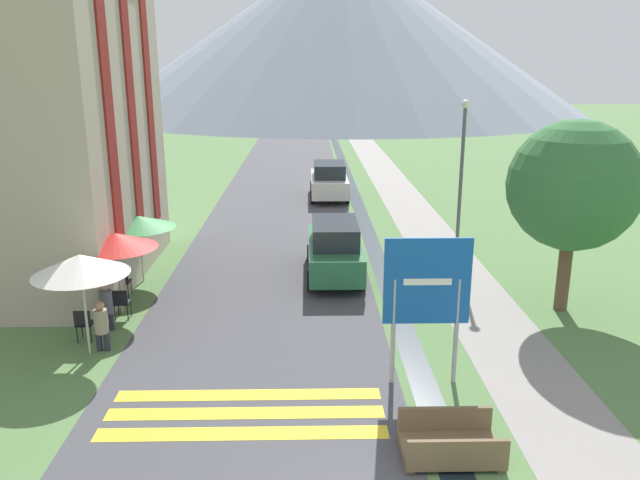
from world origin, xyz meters
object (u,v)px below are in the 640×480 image
at_px(hotel_building, 33,90).
at_px(cafe_chair_near_right, 84,322).
at_px(parked_car_far, 329,180).
at_px(streetlamp, 462,169).
at_px(person_seated_far, 101,324).
at_px(cafe_chair_far_right, 122,280).
at_px(cafe_umbrella_rear_green, 139,222).
at_px(road_sign, 427,293).
at_px(cafe_umbrella_front_white, 80,265).
at_px(footbridge, 450,445).
at_px(cafe_umbrella_middle_red, 116,241).
at_px(tree_by_path, 574,186).
at_px(person_seated_near, 106,304).
at_px(cafe_chair_middle, 121,301).
at_px(parked_car_near, 335,248).

height_order(hotel_building, cafe_chair_near_right, hotel_building).
bearing_deg(parked_car_far, streetlamp, -69.39).
distance_m(hotel_building, person_seated_far, 8.17).
xyz_separation_m(hotel_building, cafe_chair_far_right, (2.72, -1.89, -5.34)).
bearing_deg(cafe_chair_near_right, cafe_umbrella_rear_green, 91.20).
relative_size(road_sign, cafe_umbrella_front_white, 1.32).
height_order(footbridge, cafe_umbrella_middle_red, cafe_umbrella_middle_red).
xyz_separation_m(cafe_chair_near_right, streetlamp, (10.61, 6.24, 2.72)).
distance_m(road_sign, tree_by_path, 6.28).
bearing_deg(person_seated_far, cafe_umbrella_middle_red, 95.48).
xyz_separation_m(cafe_umbrella_front_white, person_seated_far, (0.28, 0.13, -1.51)).
bearing_deg(cafe_chair_near_right, streetlamp, 35.33).
relative_size(road_sign, person_seated_near, 2.51).
bearing_deg(footbridge, tree_by_path, 55.54).
bearing_deg(cafe_chair_middle, parked_car_far, 76.87).
distance_m(cafe_umbrella_front_white, person_seated_far, 1.54).
xyz_separation_m(parked_car_far, streetlamp, (4.03, -10.71, 2.32)).
height_order(road_sign, cafe_chair_near_right, road_sign).
bearing_deg(cafe_chair_middle, cafe_chair_near_right, -101.99).
bearing_deg(hotel_building, footbridge, -42.67).
relative_size(hotel_building, cafe_umbrella_middle_red, 4.79).
height_order(cafe_chair_near_right, streetlamp, streetlamp).
height_order(parked_car_far, cafe_umbrella_middle_red, cafe_umbrella_middle_red).
xyz_separation_m(cafe_chair_middle, person_seated_far, (0.08, -1.88, 0.18)).
distance_m(cafe_chair_far_right, cafe_chair_middle, 1.73).
xyz_separation_m(person_seated_near, tree_by_path, (12.17, 1.14, 2.79)).
xyz_separation_m(cafe_umbrella_front_white, cafe_umbrella_rear_green, (-0.02, 5.10, -0.28)).
xyz_separation_m(hotel_building, streetlamp, (13.27, 1.30, -2.62)).
bearing_deg(person_seated_near, tree_by_path, 5.35).
bearing_deg(tree_by_path, parked_car_near, 153.77).
bearing_deg(person_seated_far, footbridge, -30.45).
bearing_deg(road_sign, cafe_umbrella_front_white, 168.31).
bearing_deg(hotel_building, cafe_umbrella_middle_red, -45.48).
bearing_deg(streetlamp, parked_car_far, 110.61).
distance_m(cafe_umbrella_middle_red, cafe_umbrella_rear_green, 2.59).
relative_size(parked_car_near, person_seated_near, 3.49).
bearing_deg(cafe_chair_far_right, cafe_umbrella_middle_red, -63.77).
bearing_deg(cafe_chair_middle, cafe_chair_far_right, 113.10).
xyz_separation_m(hotel_building, cafe_umbrella_rear_green, (2.94, -0.48, -3.93)).
height_order(parked_car_near, streetlamp, streetlamp).
relative_size(cafe_chair_near_right, streetlamp, 0.15).
relative_size(footbridge, cafe_umbrella_rear_green, 0.76).
distance_m(person_seated_near, streetlamp, 11.94).
bearing_deg(person_seated_far, cafe_chair_middle, 92.35).
relative_size(road_sign, parked_car_near, 0.72).
height_order(parked_car_near, parked_car_far, same).
relative_size(cafe_chair_middle, streetlamp, 0.15).
xyz_separation_m(cafe_chair_near_right, cafe_umbrella_front_white, (0.30, -0.63, 1.69)).
xyz_separation_m(hotel_building, footbridge, (10.59, -9.76, -5.62)).
distance_m(parked_car_near, parked_car_far, 12.07).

